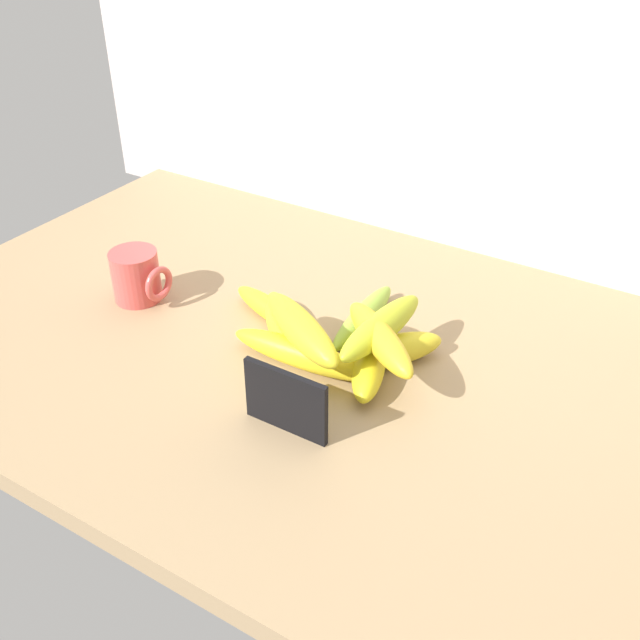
# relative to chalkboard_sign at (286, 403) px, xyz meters

# --- Properties ---
(counter_top) EXTENTS (1.10, 0.76, 0.03)m
(counter_top) POSITION_rel_chalkboard_sign_xyz_m (-0.13, 0.15, -0.05)
(counter_top) COLOR #A1845E
(counter_top) RESTS_ON ground
(back_wall) EXTENTS (1.30, 0.02, 0.70)m
(back_wall) POSITION_rel_chalkboard_sign_xyz_m (-0.13, 0.54, 0.28)
(back_wall) COLOR beige
(back_wall) RESTS_ON ground
(chalkboard_sign) EXTENTS (0.11, 0.02, 0.08)m
(chalkboard_sign) POSITION_rel_chalkboard_sign_xyz_m (0.00, 0.00, 0.00)
(chalkboard_sign) COLOR black
(chalkboard_sign) RESTS_ON counter_top
(coffee_mug) EXTENTS (0.09, 0.07, 0.08)m
(coffee_mug) POSITION_rel_chalkboard_sign_xyz_m (-0.35, 0.13, 0.00)
(coffee_mug) COLOR #D24E4B
(coffee_mug) RESTS_ON counter_top
(banana_0) EXTENTS (0.21, 0.05, 0.04)m
(banana_0) POSITION_rel_chalkboard_sign_xyz_m (-0.05, 0.11, -0.02)
(banana_0) COLOR yellow
(banana_0) RESTS_ON counter_top
(banana_1) EXTENTS (0.04, 0.18, 0.03)m
(banana_1) POSITION_rel_chalkboard_sign_xyz_m (-0.03, 0.24, -0.02)
(banana_1) COLOR #91B93A
(banana_1) RESTS_ON counter_top
(banana_2) EXTENTS (0.16, 0.08, 0.03)m
(banana_2) POSITION_rel_chalkboard_sign_xyz_m (-0.15, 0.18, -0.02)
(banana_2) COLOR yellow
(banana_2) RESTS_ON counter_top
(banana_3) EXTENTS (0.13, 0.15, 0.04)m
(banana_3) POSITION_rel_chalkboard_sign_xyz_m (0.04, 0.18, -0.02)
(banana_3) COLOR yellow
(banana_3) RESTS_ON counter_top
(banana_4) EXTENTS (0.14, 0.14, 0.04)m
(banana_4) POSITION_rel_chalkboard_sign_xyz_m (-0.11, 0.16, -0.02)
(banana_4) COLOR yellow
(banana_4) RESTS_ON counter_top
(banana_5) EXTENTS (0.10, 0.16, 0.04)m
(banana_5) POSITION_rel_chalkboard_sign_xyz_m (0.04, 0.14, -0.02)
(banana_5) COLOR yellow
(banana_5) RESTS_ON counter_top
(banana_6) EXTENTS (0.16, 0.13, 0.04)m
(banana_6) POSITION_rel_chalkboard_sign_xyz_m (0.05, 0.14, 0.02)
(banana_6) COLOR yellow
(banana_6) RESTS_ON banana_5
(banana_7) EXTENTS (0.18, 0.13, 0.04)m
(banana_7) POSITION_rel_chalkboard_sign_xyz_m (-0.05, 0.11, 0.02)
(banana_7) COLOR yellow
(banana_7) RESTS_ON banana_0
(banana_8) EXTENTS (0.06, 0.18, 0.04)m
(banana_8) POSITION_rel_chalkboard_sign_xyz_m (0.04, 0.17, 0.02)
(banana_8) COLOR gold
(banana_8) RESTS_ON banana_3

